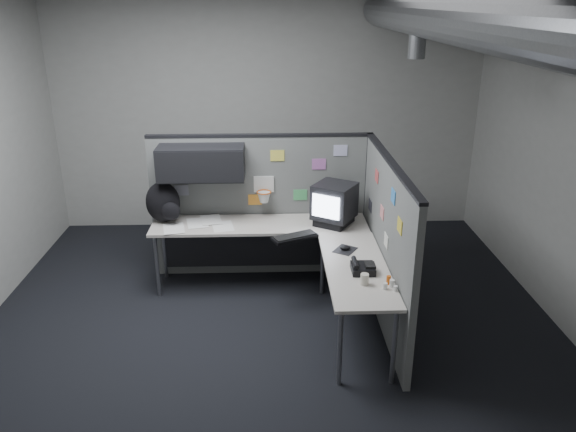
{
  "coord_description": "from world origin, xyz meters",
  "views": [
    {
      "loc": [
        0.0,
        -4.59,
        2.98
      ],
      "look_at": [
        0.18,
        0.35,
        1.06
      ],
      "focal_mm": 35.0,
      "sensor_mm": 36.0,
      "label": 1
    }
  ],
  "objects_px": {
    "keyboard": "(295,237)",
    "monitor": "(334,204)",
    "phone": "(362,268)",
    "backpack": "(164,203)",
    "desk": "(283,244)"
  },
  "relations": [
    {
      "from": "keyboard",
      "to": "backpack",
      "type": "distance_m",
      "value": 1.48
    },
    {
      "from": "monitor",
      "to": "keyboard",
      "type": "height_order",
      "value": "monitor"
    },
    {
      "from": "desk",
      "to": "phone",
      "type": "relative_size",
      "value": 10.2
    },
    {
      "from": "monitor",
      "to": "phone",
      "type": "bearing_deg",
      "value": -96.76
    },
    {
      "from": "phone",
      "to": "backpack",
      "type": "bearing_deg",
      "value": 158.19
    },
    {
      "from": "keyboard",
      "to": "monitor",
      "type": "bearing_deg",
      "value": 60.92
    },
    {
      "from": "desk",
      "to": "phone",
      "type": "xyz_separation_m",
      "value": [
        0.67,
        -0.89,
        0.16
      ]
    },
    {
      "from": "desk",
      "to": "monitor",
      "type": "relative_size",
      "value": 4.33
    },
    {
      "from": "desk",
      "to": "keyboard",
      "type": "distance_m",
      "value": 0.22
    },
    {
      "from": "monitor",
      "to": "phone",
      "type": "relative_size",
      "value": 2.36
    },
    {
      "from": "desk",
      "to": "phone",
      "type": "bearing_deg",
      "value": -52.9
    },
    {
      "from": "monitor",
      "to": "keyboard",
      "type": "relative_size",
      "value": 1.1
    },
    {
      "from": "desk",
      "to": "keyboard",
      "type": "height_order",
      "value": "keyboard"
    },
    {
      "from": "monitor",
      "to": "phone",
      "type": "height_order",
      "value": "monitor"
    },
    {
      "from": "desk",
      "to": "backpack",
      "type": "xyz_separation_m",
      "value": [
        -1.26,
        0.36,
        0.33
      ]
    }
  ]
}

